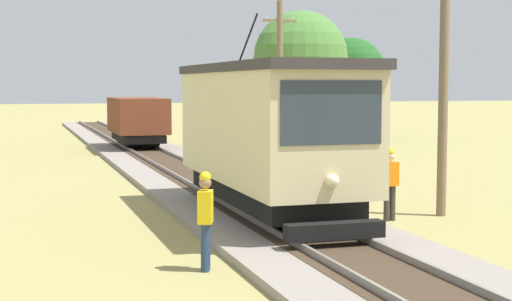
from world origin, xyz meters
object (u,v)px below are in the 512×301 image
(utility_pole_near_tram, at_px, (444,79))
(red_tram, at_px, (268,131))
(freight_car, at_px, (138,120))
(tree_left_far, at_px, (352,71))
(track_worker, at_px, (205,216))
(tree_left_near, at_px, (301,58))
(second_worker, at_px, (390,181))
(utility_pole_mid, at_px, (280,82))

(utility_pole_near_tram, bearing_deg, red_tram, 171.46)
(freight_car, bearing_deg, tree_left_far, 23.15)
(red_tram, distance_m, track_worker, 5.45)
(track_worker, distance_m, tree_left_near, 29.98)
(second_worker, height_order, tree_left_far, tree_left_far)
(red_tram, height_order, track_worker, red_tram)
(red_tram, distance_m, second_worker, 3.20)
(utility_pole_mid, bearing_deg, tree_left_far, 56.60)
(tree_left_near, bearing_deg, freight_car, -168.74)
(utility_pole_mid, height_order, tree_left_far, utility_pole_mid)
(utility_pole_mid, bearing_deg, track_worker, -113.13)
(freight_car, distance_m, track_worker, 25.52)
(utility_pole_near_tram, distance_m, tree_left_near, 23.84)
(freight_car, relative_size, tree_left_near, 0.71)
(utility_pole_near_tram, relative_size, tree_left_far, 1.09)
(utility_pole_near_tram, height_order, track_worker, utility_pole_near_tram)
(freight_car, height_order, second_worker, freight_car)
(utility_pole_near_tram, xyz_separation_m, track_worker, (-7.06, -3.94, -2.47))
(track_worker, bearing_deg, tree_left_far, -97.25)
(tree_left_near, distance_m, tree_left_far, 6.56)
(freight_car, relative_size, tree_left_far, 0.84)
(freight_car, bearing_deg, track_worker, -95.98)
(tree_left_near, bearing_deg, second_worker, -105.38)
(utility_pole_mid, height_order, track_worker, utility_pole_mid)
(track_worker, distance_m, tree_left_far, 35.87)
(track_worker, relative_size, second_worker, 1.00)
(second_worker, distance_m, tree_left_near, 24.74)
(red_tram, height_order, utility_pole_near_tram, utility_pole_near_tram)
(freight_car, distance_m, utility_pole_near_tram, 21.97)
(tree_left_near, bearing_deg, utility_pole_near_tram, -101.87)
(tree_left_near, bearing_deg, utility_pole_mid, -114.58)
(track_worker, height_order, tree_left_far, tree_left_far)
(tree_left_far, bearing_deg, utility_pole_near_tram, -109.69)
(freight_car, xyz_separation_m, tree_left_near, (9.30, 1.85, 3.18))
(second_worker, relative_size, tree_left_far, 0.29)
(red_tram, xyz_separation_m, track_worker, (-2.66, -4.60, -1.21))
(utility_pole_near_tram, bearing_deg, tree_left_far, 70.31)
(freight_car, distance_m, second_worker, 21.91)
(freight_car, bearing_deg, utility_pole_mid, -63.57)
(red_tram, bearing_deg, track_worker, -120.08)
(utility_pole_mid, distance_m, second_worker, 13.20)
(red_tram, bearing_deg, second_worker, -18.55)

